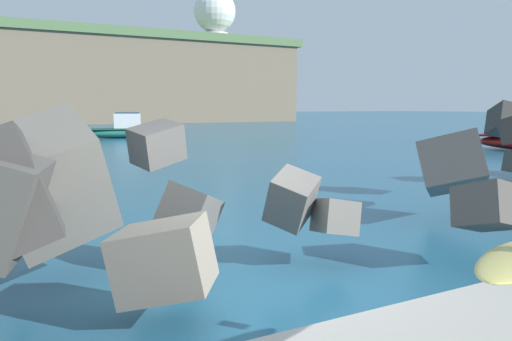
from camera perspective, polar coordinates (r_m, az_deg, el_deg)
ground_plane at (r=6.36m, az=0.82°, el=-13.24°), size 400.00×400.00×0.00m
breakwater_jetty at (r=6.80m, az=-5.97°, el=0.36°), size 30.82×6.54×3.20m
boat_mid_left at (r=35.97m, az=-16.14°, el=4.81°), size 6.58×2.85×1.93m
headland_bluff at (r=84.31m, az=-27.14°, el=9.86°), size 81.68×39.41×13.02m
radar_dome at (r=90.32m, az=-5.11°, el=18.54°), size 7.73×7.73×10.66m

